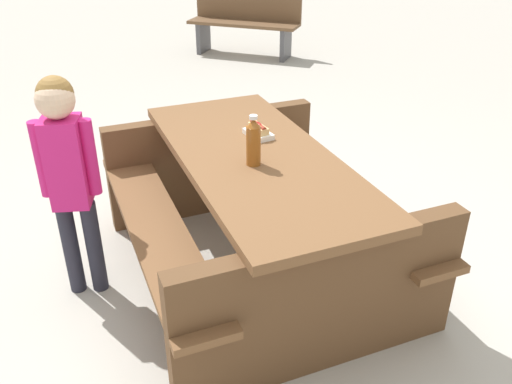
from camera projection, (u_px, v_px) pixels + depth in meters
ground_plane at (256, 270)px, 3.19m from camera, size 30.00×30.00×0.00m
picnic_table at (256, 205)px, 2.98m from camera, size 2.14×1.88×0.75m
soda_bottle at (253, 142)px, 2.67m from camera, size 0.07×0.07×0.26m
hotdog_tray at (258, 131)px, 3.03m from camera, size 0.21×0.17×0.08m
child_in_coat at (67, 163)px, 2.67m from camera, size 0.19×0.30×1.22m
park_bench_near at (245, 21)px, 7.30m from camera, size 0.98×1.53×0.85m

